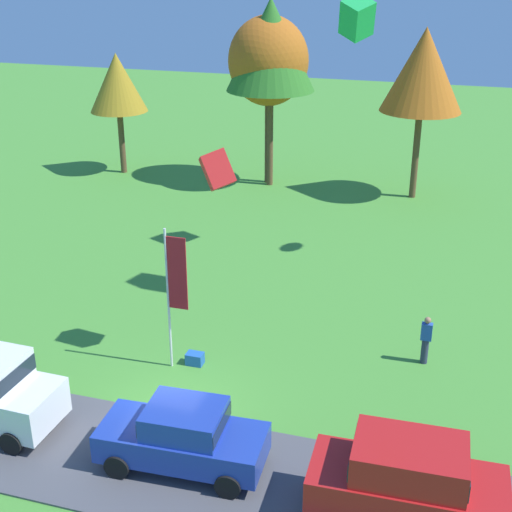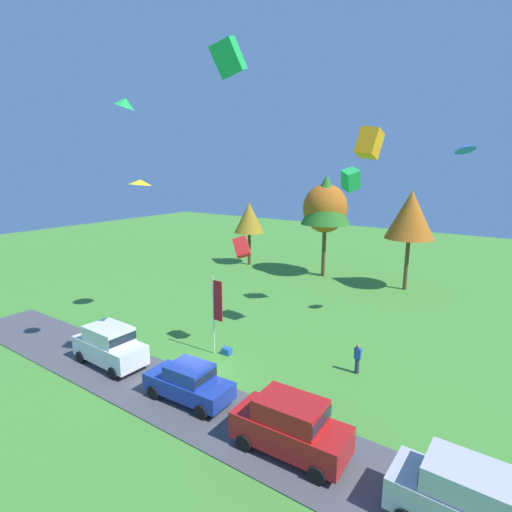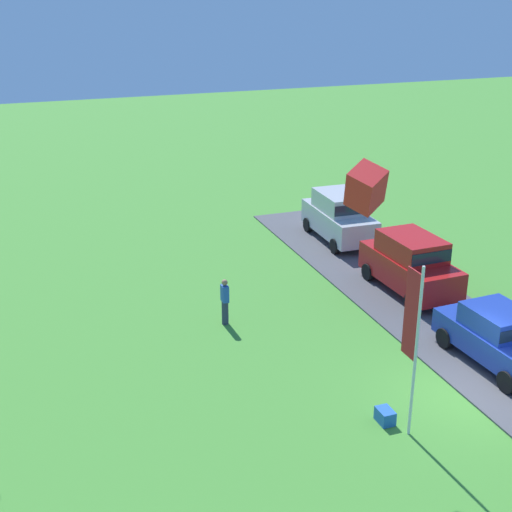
{
  "view_description": "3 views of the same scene",
  "coord_description": "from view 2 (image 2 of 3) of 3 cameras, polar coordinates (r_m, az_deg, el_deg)",
  "views": [
    {
      "loc": [
        7.45,
        -15.96,
        12.75
      ],
      "look_at": [
        1.21,
        4.69,
        3.41
      ],
      "focal_mm": 50.0,
      "sensor_mm": 36.0,
      "label": 1
    },
    {
      "loc": [
        13.75,
        -14.35,
        11.04
      ],
      "look_at": [
        0.07,
        5.39,
        5.72
      ],
      "focal_mm": 28.0,
      "sensor_mm": 36.0,
      "label": 2
    },
    {
      "loc": [
        -14.88,
        12.09,
        11.48
      ],
      "look_at": [
        1.04,
        6.25,
        4.87
      ],
      "focal_mm": 50.0,
      "sensor_mm": 36.0,
      "label": 3
    }
  ],
  "objects": [
    {
      "name": "kite_box_low_drifter",
      "position": [
        22.84,
        -2.05,
        1.26
      ],
      "size": [
        1.38,
        1.22,
        1.44
      ],
      "primitive_type": "cube",
      "rotation": [
        0.41,
        0.3,
        3.73
      ],
      "color": "red"
    },
    {
      "name": "kite_delta_trailing_tail",
      "position": [
        28.97,
        -16.21,
        10.09
      ],
      "size": [
        2.18,
        2.19,
        0.5
      ],
      "primitive_type": "cone",
      "rotation": [
        0.08,
        0.0,
        2.61
      ],
      "color": "yellow"
    },
    {
      "name": "tree_far_left",
      "position": [
        41.48,
        9.85,
        6.68
      ],
      "size": [
        4.49,
        4.49,
        9.48
      ],
      "color": "brown",
      "rests_on": "ground"
    },
    {
      "name": "car_suv_near_entrance",
      "position": [
        16.89,
        4.92,
        -22.81
      ],
      "size": [
        4.66,
        2.17,
        2.28
      ],
      "color": "red",
      "rests_on": "ground"
    },
    {
      "name": "tree_center_back",
      "position": [
        38.36,
        21.21,
        5.48
      ],
      "size": [
        4.32,
        4.32,
        9.12
      ],
      "color": "brown",
      "rests_on": "ground"
    },
    {
      "name": "kite_box_mid_center",
      "position": [
        30.01,
        13.37,
        10.58
      ],
      "size": [
        1.54,
        1.86,
        1.89
      ],
      "primitive_type": "cube",
      "rotation": [
        -0.36,
        0.3,
        4.04
      ],
      "color": "green"
    },
    {
      "name": "tree_far_right",
      "position": [
        45.66,
        -0.98,
        5.44
      ],
      "size": [
        3.41,
        3.41,
        7.19
      ],
      "color": "brown",
      "rests_on": "ground"
    },
    {
      "name": "flag_banner",
      "position": [
        23.77,
        -5.67,
        -7.1
      ],
      "size": [
        0.71,
        0.08,
        4.89
      ],
      "color": "silver",
      "rests_on": "ground"
    },
    {
      "name": "kite_delta_high_right",
      "position": [
        20.95,
        -18.22,
        20.1
      ],
      "size": [
        1.4,
        1.37,
        0.71
      ],
      "primitive_type": "cone",
      "rotation": [
        -0.32,
        0.0,
        5.17
      ],
      "color": "green"
    },
    {
      "name": "kite_delta_near_flag",
      "position": [
        28.76,
        27.67,
        13.52
      ],
      "size": [
        1.8,
        1.8,
        0.78
      ],
      "primitive_type": "cone",
      "rotation": [
        0.38,
        0.0,
        3.93
      ],
      "color": "blue"
    },
    {
      "name": "cooler_box",
      "position": [
        24.86,
        -4.18,
        -13.41
      ],
      "size": [
        0.56,
        0.4,
        0.4
      ],
      "primitive_type": "cube",
      "color": "blue",
      "rests_on": "ground"
    },
    {
      "name": "car_suv_far_end",
      "position": [
        24.56,
        -20.19,
        -11.71
      ],
      "size": [
        4.65,
        2.15,
        2.28
      ],
      "color": "white",
      "rests_on": "ground"
    },
    {
      "name": "pavement_strip",
      "position": [
        21.49,
        -12.16,
        -18.65
      ],
      "size": [
        36.0,
        4.4,
        0.06
      ],
      "primitive_type": "cube",
      "color": "#4C4C51",
      "rests_on": "ground"
    },
    {
      "name": "car_suv_by_flagpole",
      "position": [
        15.47,
        28.17,
        -28.25
      ],
      "size": [
        4.64,
        2.14,
        2.28
      ],
      "color": "#B7B7BC",
      "rests_on": "ground"
    },
    {
      "name": "ground_plane",
      "position": [
        22.74,
        -8.26,
        -16.71
      ],
      "size": [
        120.0,
        120.0,
        0.0
      ],
      "primitive_type": "plane",
      "color": "#478E33"
    },
    {
      "name": "person_beside_suv",
      "position": [
        23.14,
        14.3,
        -13.99
      ],
      "size": [
        0.36,
        0.24,
        1.71
      ],
      "color": "#2D334C",
      "rests_on": "ground"
    },
    {
      "name": "kite_box_topmost",
      "position": [
        24.5,
        15.89,
        15.28
      ],
      "size": [
        1.3,
        1.54,
        1.9
      ],
      "primitive_type": "cube",
      "rotation": [
        0.13,
        0.3,
        1.55
      ],
      "color": "orange"
    },
    {
      "name": "car_sedan_mid_row",
      "position": [
        20.3,
        -9.56,
        -17.23
      ],
      "size": [
        4.48,
        2.12,
        1.84
      ],
      "color": "#1E389E",
      "rests_on": "ground"
    },
    {
      "name": "tree_right_of_center",
      "position": [
        40.89,
        9.95,
        7.91
      ],
      "size": [
        4.93,
        4.93,
        10.41
      ],
      "color": "brown",
      "rests_on": "ground"
    },
    {
      "name": "kite_box_high_left",
      "position": [
        17.41,
        -3.96,
        26.4
      ],
      "size": [
        1.42,
        1.52,
        1.69
      ],
      "primitive_type": "cube",
      "rotation": [
        0.36,
        0.3,
        5.1
      ],
      "color": "green"
    }
  ]
}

